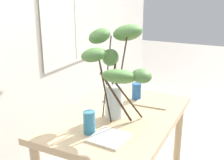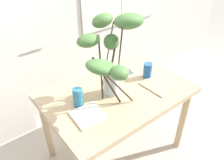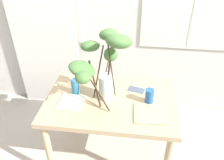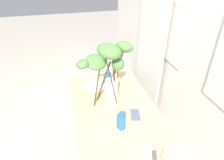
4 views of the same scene
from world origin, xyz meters
The scene contains 9 objects.
ground centered at (0.00, 0.00, 0.00)m, with size 14.00×14.00×0.00m, color #B7AD9E.
curtain_sheer_side centered at (-0.87, 0.76, 1.19)m, with size 0.78×0.03×2.37m, color silver.
dining_table centered at (0.00, 0.00, 0.64)m, with size 1.14×0.78×0.73m.
vase_with_branches centered at (-0.07, -0.01, 1.11)m, with size 0.56×0.52×0.65m.
drinking_glass_blue_left centered at (-0.32, 0.04, 0.80)m, with size 0.07×0.07×0.14m, color teal.
drinking_glass_blue_right centered at (0.33, -0.01, 0.79)m, with size 0.07×0.07×0.13m, color #235693.
plate_square_left centered at (-0.33, -0.10, 0.73)m, with size 0.21×0.21×0.01m, color silver.
plate_square_right centered at (0.33, -0.15, 0.73)m, with size 0.25×0.25×0.01m, color tan.
napkin_folded centered at (0.22, 0.16, 0.73)m, with size 0.15×0.08×0.00m, color #4C566B.
Camera 3 is at (0.21, -1.58, 2.01)m, focal length 37.19 mm.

